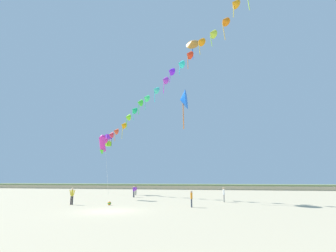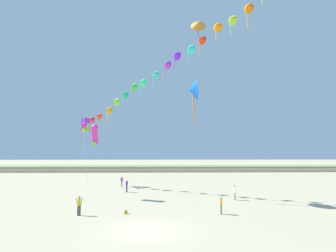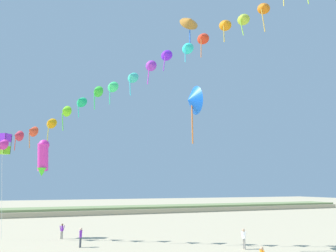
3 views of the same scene
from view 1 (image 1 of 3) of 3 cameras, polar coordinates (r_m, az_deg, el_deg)
The scene contains 13 objects.
ground_plane at distance 23.28m, azimuth -12.73°, elevation -17.64°, with size 240.00×240.00×0.00m, color #C1B28E.
dune_ridge at distance 71.35m, azimuth 4.43°, elevation -13.02°, with size 120.00×8.26×1.30m.
person_near_left at distance 25.81m, azimuth 5.13°, elevation -15.28°, with size 0.21×0.53×1.52m.
person_near_right at distance 31.94m, azimuth 12.04°, elevation -14.19°, with size 0.23×0.58×1.66m.
person_mid_center at distance 45.10m, azimuth -7.02°, elevation -13.61°, with size 0.52×0.20×1.49m.
person_far_left at distance 29.88m, azimuth -20.15°, elevation -13.89°, with size 0.61×0.24×1.72m.
person_far_right at distance 39.81m, azimuth -7.45°, elevation -13.77°, with size 0.33×0.55×1.64m.
kite_banner_string at distance 37.37m, azimuth -0.22°, elevation 10.69°, with size 28.53×20.85×24.76m.
large_kite_low_lead at distance 33.80m, azimuth 3.32°, elevation 5.73°, with size 1.07×2.56×5.14m.
large_kite_mid_trail at distance 39.62m, azimuth 5.32°, elevation 17.62°, with size 2.06×1.55×3.58m.
large_kite_high_solo at distance 37.80m, azimuth -14.08°, elevation -3.74°, with size 1.07×1.37×2.76m.
large_kite_outer_drift at distance 49.94m, azimuth -12.90°, elevation -3.06°, with size 1.31×1.31×2.18m.
beach_ball at distance 28.51m, azimuth -12.65°, elevation -16.10°, with size 0.36×0.36×0.36m.
Camera 1 is at (9.46, -21.11, 2.61)m, focal length 28.00 mm.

